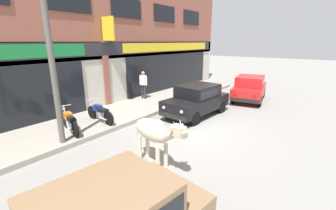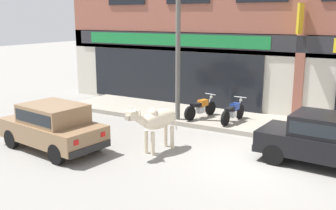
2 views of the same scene
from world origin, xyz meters
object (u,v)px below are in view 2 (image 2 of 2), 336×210
cow (157,120)px  car_0 (326,138)px  motorcycle_0 (201,108)px  car_2 (53,125)px  utility_pole (178,54)px  motorcycle_1 (233,112)px

cow → car_0: size_ratio=0.58×
cow → motorcycle_0: (-0.36, 3.81, -0.44)m
cow → car_2: bearing=-152.6°
car_2 → motorcycle_0: bearing=64.6°
cow → car_2: (-2.88, -1.49, -0.19)m
car_0 → car_2: size_ratio=0.98×
cow → utility_pole: (-1.03, 3.14, 1.70)m
cow → motorcycle_1: 3.98m
car_2 → utility_pole: utility_pole is taller
motorcycle_1 → car_0: bearing=-34.1°
car_2 → motorcycle_1: 6.58m
motorcycle_0 → car_2: bearing=-115.4°
car_0 → motorcycle_1: bearing=145.9°
cow → car_2: cow is taller
car_0 → utility_pole: bearing=162.4°
car_2 → motorcycle_1: (3.85, 5.32, -0.25)m
motorcycle_0 → utility_pole: bearing=-135.1°
motorcycle_1 → utility_pole: bearing=-161.1°
car_0 → cow: bearing=-163.8°
car_0 → motorcycle_0: 5.58m
car_2 → car_0: bearing=20.7°
utility_pole → cow: bearing=-71.9°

